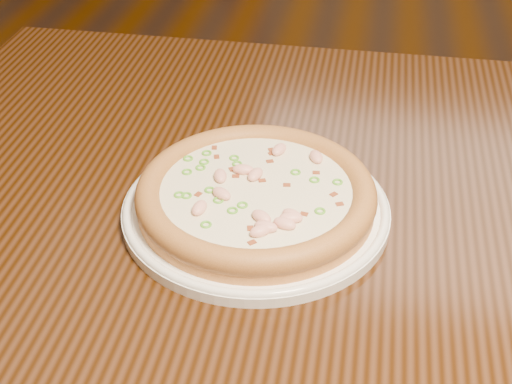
# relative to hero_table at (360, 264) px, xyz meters

# --- Properties ---
(ground) EXTENTS (9.00, 9.00, 0.00)m
(ground) POSITION_rel_hero_table_xyz_m (0.27, 0.59, -0.65)
(ground) COLOR black
(hero_table) EXTENTS (1.20, 0.80, 0.75)m
(hero_table) POSITION_rel_hero_table_xyz_m (0.00, 0.00, 0.00)
(hero_table) COLOR black
(hero_table) RESTS_ON ground
(plate) EXTENTS (0.29, 0.29, 0.02)m
(plate) POSITION_rel_hero_table_xyz_m (-0.12, -0.05, 0.11)
(plate) COLOR white
(plate) RESTS_ON hero_table
(pizza) EXTENTS (0.26, 0.26, 0.03)m
(pizza) POSITION_rel_hero_table_xyz_m (-0.12, -0.05, 0.13)
(pizza) COLOR #CB8A49
(pizza) RESTS_ON plate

